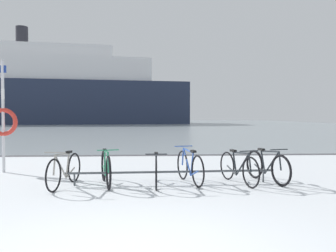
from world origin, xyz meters
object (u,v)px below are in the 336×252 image
object	(u,v)px
bicycle_5	(267,166)
ferry_ship	(60,92)
bicycle_4	(238,168)
bicycle_2	(156,170)
bicycle_0	(65,170)
bicycle_3	(190,167)
bicycle_1	(106,168)
rescue_post	(3,120)

from	to	relation	value
bicycle_5	ferry_ship	bearing A→B (deg)	108.79
bicycle_4	bicycle_2	bearing A→B (deg)	-177.07
bicycle_0	bicycle_3	world-z (taller)	bicycle_3
bicycle_5	bicycle_0	bearing A→B (deg)	-176.06
bicycle_2	ferry_ship	xyz separation A→B (m)	(-17.51, 59.44, 5.81)
bicycle_3	bicycle_5	world-z (taller)	bicycle_3
bicycle_2	bicycle_3	bearing A→B (deg)	15.36
bicycle_4	bicycle_5	xyz separation A→B (m)	(0.73, 0.15, 0.00)
bicycle_1	bicycle_3	size ratio (longest dim) A/B	1.04
bicycle_0	rescue_post	size ratio (longest dim) A/B	0.56
bicycle_2	ferry_ship	bearing A→B (deg)	106.42
bicycle_0	bicycle_5	size ratio (longest dim) A/B	1.02
rescue_post	ferry_ship	distance (m)	59.14
bicycle_2	bicycle_5	xyz separation A→B (m)	(2.63, 0.25, 0.02)
bicycle_0	bicycle_5	xyz separation A→B (m)	(4.65, 0.32, -0.00)
bicycle_2	bicycle_5	world-z (taller)	bicycle_5
bicycle_1	bicycle_5	bearing A→B (deg)	2.16
bicycle_2	bicycle_3	size ratio (longest dim) A/B	0.99
bicycle_0	bicycle_5	distance (m)	4.66
bicycle_5	rescue_post	xyz separation A→B (m)	(-6.83, 1.76, 1.10)
bicycle_0	bicycle_4	bearing A→B (deg)	2.49
bicycle_3	bicycle_4	xyz separation A→B (m)	(1.12, -0.12, -0.01)
bicycle_5	rescue_post	world-z (taller)	rescue_post
bicycle_1	bicycle_4	world-z (taller)	bicycle_1
bicycle_2	bicycle_4	size ratio (longest dim) A/B	0.98
bicycle_1	bicycle_2	bearing A→B (deg)	-5.27
bicycle_1	rescue_post	bearing A→B (deg)	148.07
bicycle_1	bicycle_2	distance (m)	1.14
bicycle_4	bicycle_5	world-z (taller)	bicycle_5
bicycle_2	ferry_ship	size ratio (longest dim) A/B	0.03
bicycle_0	rescue_post	bearing A→B (deg)	136.26
bicycle_2	rescue_post	size ratio (longest dim) A/B	0.53
bicycle_4	rescue_post	size ratio (longest dim) A/B	0.55
bicycle_4	bicycle_1	bearing A→B (deg)	179.86
bicycle_2	bicycle_1	bearing A→B (deg)	174.73
bicycle_0	ferry_ship	distance (m)	61.77
bicycle_4	bicycle_5	bearing A→B (deg)	11.64
bicycle_0	bicycle_3	size ratio (longest dim) A/B	1.03
bicycle_0	bicycle_1	xyz separation A→B (m)	(0.88, 0.18, 0.01)
bicycle_0	bicycle_1	distance (m)	0.90
bicycle_5	bicycle_3	bearing A→B (deg)	-179.00
bicycle_3	bicycle_5	distance (m)	1.85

